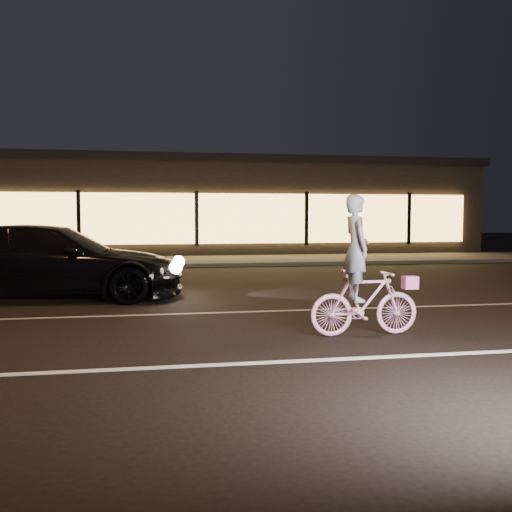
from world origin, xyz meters
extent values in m
plane|color=black|center=(0.00, 0.00, 0.00)|extent=(90.00, 90.00, 0.00)
cube|color=silver|center=(0.00, -1.50, 0.00)|extent=(60.00, 0.12, 0.01)
cube|color=gray|center=(0.00, 2.00, 0.00)|extent=(60.00, 0.10, 0.01)
cube|color=#383533|center=(0.00, 13.00, 0.06)|extent=(30.00, 4.00, 0.12)
cube|color=black|center=(0.00, 19.00, 2.00)|extent=(25.00, 8.00, 4.00)
cube|color=black|center=(0.00, 19.00, 4.05)|extent=(25.40, 8.40, 0.30)
cube|color=#EBA852|center=(0.00, 14.90, 1.60)|extent=(23.00, 0.15, 2.00)
cube|color=black|center=(-4.50, 14.82, 1.60)|extent=(0.15, 0.08, 2.20)
cube|color=black|center=(0.00, 14.82, 1.60)|extent=(0.15, 0.08, 2.20)
cube|color=black|center=(4.50, 14.82, 1.60)|extent=(0.15, 0.08, 2.20)
cube|color=black|center=(9.00, 14.82, 1.60)|extent=(0.15, 0.08, 2.20)
imported|color=#E32E8E|center=(1.22, -0.26, 0.48)|extent=(1.59, 0.45, 0.95)
imported|color=silver|center=(1.08, -0.26, 1.25)|extent=(0.36, 0.55, 1.50)
cube|color=#FF50A7|center=(1.90, -0.26, 0.74)|extent=(0.20, 0.16, 0.18)
imported|color=black|center=(-3.74, 4.24, 0.76)|extent=(5.40, 2.57, 1.52)
sphere|color=#FFF2BF|center=(-1.17, 4.73, 0.70)|extent=(0.25, 0.25, 0.25)
sphere|color=#FFF2BF|center=(-1.29, 3.34, 0.70)|extent=(0.25, 0.25, 0.25)
camera|label=1|loc=(-1.73, -7.86, 1.69)|focal=40.00mm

